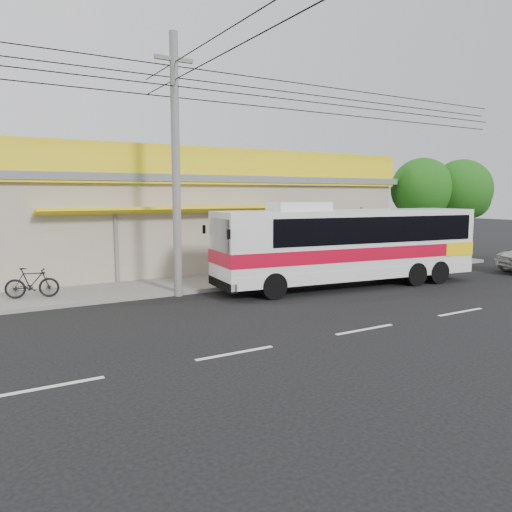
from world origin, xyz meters
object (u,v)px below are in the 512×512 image
at_px(motorbike_dark, 32,283).
at_px(tree_near, 463,192).
at_px(tree_far, 424,191).
at_px(coach_bus, 352,241).
at_px(utility_pole, 174,80).

relative_size(motorbike_dark, tree_near, 0.31).
bearing_deg(tree_near, motorbike_dark, -179.59).
bearing_deg(tree_far, motorbike_dark, -176.62).
xyz_separation_m(coach_bus, tree_near, (11.10, 3.37, 2.00)).
bearing_deg(motorbike_dark, tree_far, -72.75).
distance_m(coach_bus, tree_near, 11.77).
height_order(utility_pole, tree_near, utility_pole).
bearing_deg(utility_pole, tree_near, 5.36).
height_order(motorbike_dark, tree_far, tree_far).
bearing_deg(tree_far, coach_bus, -154.14).
bearing_deg(tree_far, utility_pole, -170.23).
xyz_separation_m(motorbike_dark, tree_far, (20.55, 1.22, 3.18)).
bearing_deg(motorbike_dark, tree_near, -75.73).
xyz_separation_m(tree_near, tree_far, (-1.98, 1.06, 0.05)).
distance_m(motorbike_dark, utility_pole, 8.49).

